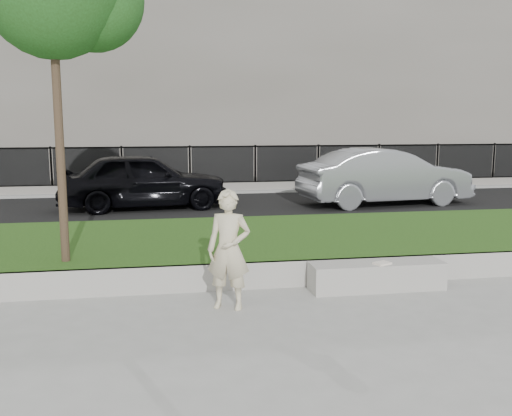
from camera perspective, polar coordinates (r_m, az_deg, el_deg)
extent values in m
plane|color=gray|center=(7.58, 3.16, -10.23)|extent=(90.00, 90.00, 0.00)
cube|color=black|center=(10.36, -0.51, -3.82)|extent=(34.00, 4.00, 0.40)
cube|color=#98968F|center=(8.49, 1.61, -6.69)|extent=(34.00, 0.08, 0.40)
cube|color=black|center=(15.75, -3.69, -0.10)|extent=(34.00, 7.00, 0.04)
cube|color=gray|center=(20.19, -5.03, 1.98)|extent=(34.00, 3.00, 0.12)
cube|color=slate|center=(19.18, -4.80, 2.16)|extent=(32.00, 0.30, 0.24)
cube|color=black|center=(19.11, -4.82, 4.04)|extent=(32.00, 0.04, 1.50)
cube|color=black|center=(19.07, -4.85, 6.14)|extent=(32.00, 0.05, 0.05)
cube|color=black|center=(19.16, -4.80, 2.55)|extent=(32.00, 0.05, 0.05)
cube|color=#635E56|center=(27.14, -6.42, 14.18)|extent=(34.00, 10.00, 10.00)
cube|color=#98968F|center=(8.61, 11.99, -6.64)|extent=(1.98, 0.50, 0.41)
imported|color=beige|center=(7.47, -2.74, -4.19)|extent=(0.67, 0.56, 1.58)
cube|color=white|center=(8.47, 12.50, -5.42)|extent=(0.29, 0.25, 0.03)
cylinder|color=#38281C|center=(8.71, -19.34, 11.91)|extent=(0.13, 0.13, 5.23)
sphere|color=#224918|center=(8.99, -16.02, 19.35)|extent=(1.46, 1.46, 1.46)
imported|color=black|center=(15.94, -11.19, 2.74)|extent=(4.72, 2.29, 1.55)
imported|color=#989BA1|center=(16.77, 12.76, 3.08)|extent=(5.04, 2.24, 1.61)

